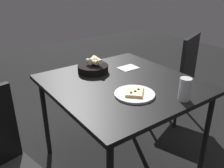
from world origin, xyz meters
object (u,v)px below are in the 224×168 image
Objects in this scene: dining_table at (122,90)px; beer_glass at (185,90)px; pizza_plate at (135,94)px; chair_far at (177,73)px; bread_basket at (93,68)px.

beer_glass is at bearing 108.21° from dining_table.
pizza_plate is 0.32m from beer_glass.
chair_far reaches higher than dining_table.
pizza_plate is 0.29× the size of chair_far.
bread_basket is at bearing -78.36° from dining_table.
beer_glass is 1.07m from chair_far.
beer_glass is at bearing 132.11° from pizza_plate.
bread_basket is (0.06, -0.30, 0.10)m from dining_table.
dining_table is 1.14× the size of chair_far.
bread_basket reaches higher than dining_table.
pizza_plate is 1.09× the size of bread_basket.
chair_far is at bearing -165.54° from dining_table.
bread_basket is (-0.00, -0.51, 0.03)m from pizza_plate.
dining_table is 0.48m from beer_glass.
bread_basket reaches higher than pizza_plate.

